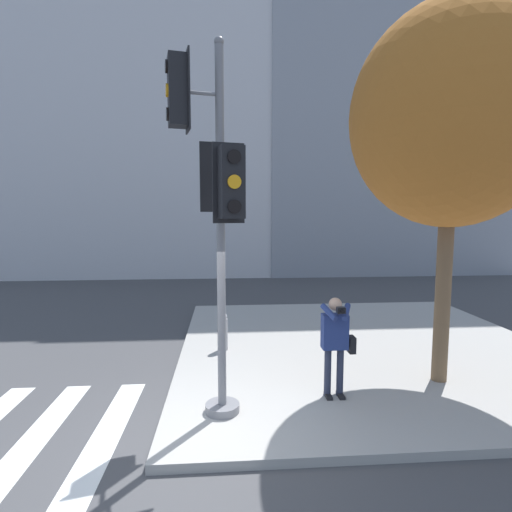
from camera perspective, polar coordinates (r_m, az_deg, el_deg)
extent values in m
plane|color=#424244|center=(5.79, -9.07, -25.56)|extent=(160.00, 160.00, 0.00)
cube|color=#9E9B96|center=(9.42, 15.10, -12.44)|extent=(8.00, 8.00, 0.13)
cube|color=silver|center=(6.40, -20.36, -22.53)|extent=(0.41, 3.12, 0.01)
cube|color=silver|center=(6.70, -28.69, -21.53)|extent=(0.41, 3.12, 0.01)
cylinder|color=slate|center=(6.29, -4.82, -20.78)|extent=(0.50, 0.50, 0.12)
cylinder|color=slate|center=(5.61, -5.06, 3.32)|extent=(0.12, 0.12, 5.02)
sphere|color=slate|center=(6.05, -5.31, 28.22)|extent=(0.13, 0.13, 0.13)
cylinder|color=slate|center=(5.87, -5.68, 11.27)|extent=(0.14, 0.38, 0.05)
cube|color=black|center=(6.18, -6.29, 11.01)|extent=(0.35, 0.30, 0.90)
cube|color=black|center=(6.05, -6.04, 11.12)|extent=(0.41, 0.12, 1.02)
cylinder|color=black|center=(6.34, -6.57, 13.61)|extent=(0.17, 0.07, 0.17)
cylinder|color=orange|center=(6.31, -6.54, 10.91)|extent=(0.17, 0.07, 0.17)
cylinder|color=black|center=(6.29, -6.50, 8.18)|extent=(0.17, 0.07, 0.17)
cylinder|color=slate|center=(5.38, -4.45, 10.19)|extent=(0.15, 0.38, 0.05)
cube|color=black|center=(5.08, -3.54, 10.43)|extent=(0.35, 0.31, 0.90)
cube|color=black|center=(5.21, -3.94, 10.32)|extent=(0.41, 0.13, 1.02)
cylinder|color=black|center=(4.98, -3.13, 13.99)|extent=(0.17, 0.07, 0.17)
cylinder|color=orange|center=(4.95, -3.11, 10.55)|extent=(0.17, 0.07, 0.17)
cylinder|color=black|center=(4.94, -3.09, 7.07)|extent=(0.17, 0.07, 0.17)
cylinder|color=slate|center=(5.79, -7.87, 22.05)|extent=(0.38, 0.13, 0.05)
cube|color=black|center=(5.75, -11.17, 22.09)|extent=(0.30, 0.34, 0.90)
cube|color=black|center=(5.76, -9.76, 22.08)|extent=(0.11, 0.42, 1.02)
cylinder|color=black|center=(5.83, -12.69, 24.93)|extent=(0.06, 0.17, 0.17)
cylinder|color=orange|center=(5.74, -12.62, 22.09)|extent=(0.06, 0.17, 0.17)
cylinder|color=black|center=(5.66, -12.54, 19.18)|extent=(0.06, 0.17, 0.17)
cube|color=black|center=(6.79, 10.27, -19.05)|extent=(0.09, 0.24, 0.05)
cube|color=black|center=(6.84, 11.98, -18.89)|extent=(0.09, 0.24, 0.05)
cylinder|color=#282D42|center=(6.70, 10.20, -16.02)|extent=(0.11, 0.11, 0.78)
cylinder|color=#282D42|center=(6.75, 11.91, -15.88)|extent=(0.11, 0.11, 0.78)
cube|color=navy|center=(6.50, 11.18, -10.52)|extent=(0.40, 0.22, 0.55)
sphere|color=tan|center=(6.39, 11.26, -6.76)|extent=(0.20, 0.20, 0.20)
cube|color=black|center=(6.11, 12.04, -7.58)|extent=(0.12, 0.10, 0.09)
cylinder|color=black|center=(6.04, 12.23, -7.73)|extent=(0.06, 0.08, 0.06)
cylinder|color=navy|center=(6.25, 10.39, -7.90)|extent=(0.23, 0.35, 0.22)
cylinder|color=navy|center=(6.32, 12.78, -7.79)|extent=(0.23, 0.35, 0.22)
cube|color=black|center=(6.67, 13.46, -12.18)|extent=(0.10, 0.20, 0.26)
cylinder|color=brown|center=(7.54, 25.19, -3.94)|extent=(0.26, 0.26, 3.32)
ellipsoid|color=#A86023|center=(7.60, 26.20, 17.45)|extent=(3.29, 3.29, 3.62)
cylinder|color=#99999E|center=(8.67, -4.64, -11.09)|extent=(0.17, 0.17, 0.67)
sphere|color=#99999E|center=(8.57, -4.66, -8.61)|extent=(0.15, 0.15, 0.15)
cylinder|color=#99999E|center=(8.54, -4.65, -10.84)|extent=(0.08, 0.06, 0.08)
cube|color=#BCBCC1|center=(25.47, -15.80, 19.27)|extent=(15.25, 11.77, 17.84)
cube|color=gray|center=(25.36, 15.65, 19.50)|extent=(12.22, 9.72, 17.98)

